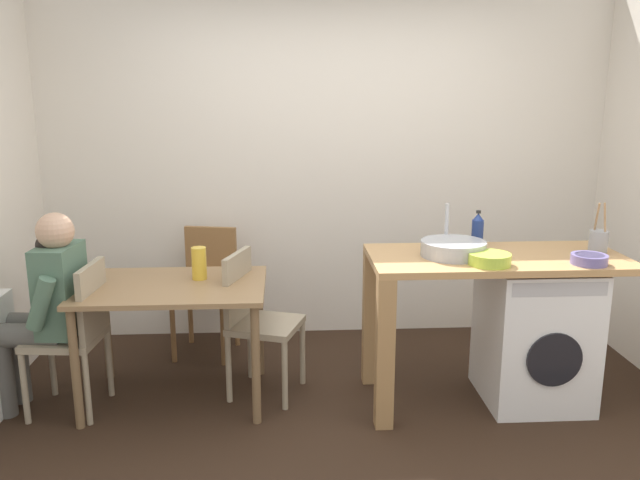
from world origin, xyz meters
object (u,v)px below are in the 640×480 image
bottle_tall_green (478,229)px  utensil_crock (598,240)px  dining_table (173,300)px  chair_opposite (254,315)px  mixing_bowl (490,258)px  vase (199,263)px  seated_person (47,302)px  chair_spare_by_wall (208,283)px  colander (589,259)px  washing_machine (535,333)px  chair_person_seat (77,329)px

bottle_tall_green → utensil_crock: size_ratio=0.72×
dining_table → utensil_crock: size_ratio=3.67×
chair_opposite → mixing_bowl: size_ratio=3.81×
utensil_crock → vase: bearing=175.9°
chair_opposite → mixing_bowl: mixing_bowl is taller
mixing_bowl → seated_person: bearing=174.8°
chair_opposite → chair_spare_by_wall: size_ratio=1.00×
dining_table → vase: 0.27m
colander → chair_spare_by_wall: bearing=153.7°
chair_opposite → vase: size_ratio=4.53×
vase → washing_machine: bearing=-6.3°
dining_table → chair_opposite: size_ratio=1.22×
chair_person_seat → chair_opposite: size_ratio=1.00×
dining_table → bottle_tall_green: bearing=4.8°
chair_spare_by_wall → chair_person_seat: bearing=64.5°
dining_table → seated_person: seated_person is taller
chair_spare_by_wall → mixing_bowl: 2.07m
dining_table → chair_person_seat: chair_person_seat is taller
seated_person → colander: 3.10m
utensil_crock → colander: (-0.18, -0.27, -0.04)m
chair_person_seat → chair_spare_by_wall: same height
chair_spare_by_wall → washing_machine: 2.25m
chair_opposite → washing_machine: (1.70, -0.20, -0.08)m
dining_table → seated_person: size_ratio=0.92×
chair_opposite → colander: 1.99m
chair_opposite → bottle_tall_green: (1.40, 0.08, 0.51)m
dining_table → chair_spare_by_wall: size_ratio=1.22×
chair_person_seat → colander: bearing=-89.4°
chair_opposite → utensil_crock: (2.07, -0.15, 0.48)m
utensil_crock → colander: size_ratio=1.50×
washing_machine → chair_person_seat: bearing=179.6°
seated_person → dining_table: bearing=-77.3°
chair_person_seat → seated_person: (-0.16, 0.01, 0.16)m
chair_spare_by_wall → colander: bearing=165.1°
washing_machine → dining_table: bearing=176.8°
washing_machine → vase: (-2.03, 0.22, 0.41)m
chair_opposite → dining_table: bearing=-62.4°
chair_spare_by_wall → vase: vase is taller
bottle_tall_green → mixing_bowl: bottle_tall_green is taller
washing_machine → mixing_bowl: (-0.37, -0.20, 0.53)m
dining_table → chair_opposite: bearing=8.8°
colander → chair_person_seat: bearing=175.4°
seated_person → bottle_tall_green: 2.62m
colander → vase: colander is taller
mixing_bowl → dining_table: bearing=169.9°
chair_opposite → utensil_crock: size_ratio=3.00×
chair_spare_by_wall → utensil_crock: utensil_crock is taller
chair_opposite → colander: (1.89, -0.42, 0.44)m
colander → vase: (-2.22, 0.44, -0.11)m
dining_table → utensil_crock: (2.55, -0.07, 0.35)m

